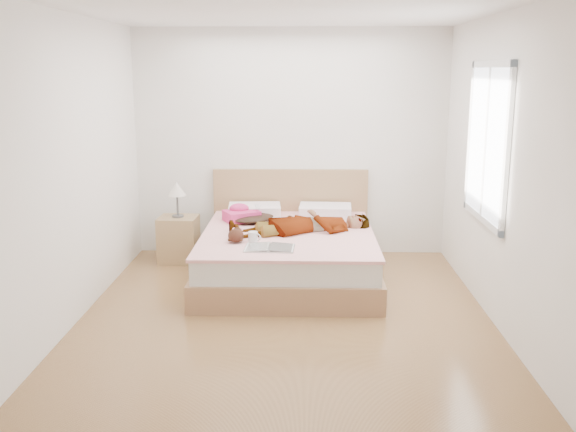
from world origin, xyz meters
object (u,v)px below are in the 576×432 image
object	(u,v)px
woman	(303,221)
towel	(241,214)
phone	(257,207)
coffee_mug	(253,237)
plush_toy	(236,235)
nightstand	(179,235)
bed	(288,252)
magazine	(270,248)

from	to	relation	value
woman	towel	distance (m)	0.80
towel	phone	bearing A→B (deg)	-5.54
towel	coffee_mug	world-z (taller)	towel
woman	plush_toy	distance (m)	0.79
coffee_mug	nightstand	distance (m)	1.41
bed	coffee_mug	world-z (taller)	bed
phone	towel	xyz separation A→B (m)	(-0.18, 0.02, -0.08)
coffee_mug	magazine	bearing A→B (deg)	-53.31
phone	nightstand	bearing A→B (deg)	152.49
bed	coffee_mug	size ratio (longest dim) A/B	14.80
bed	nightstand	distance (m)	1.36
woman	towel	size ratio (longest dim) A/B	3.34
phone	bed	bearing A→B (deg)	-64.82
bed	nightstand	bearing A→B (deg)	157.04
towel	magazine	world-z (taller)	towel
woman	coffee_mug	xyz separation A→B (m)	(-0.48, -0.47, -0.05)
coffee_mug	plush_toy	bearing A→B (deg)	176.02
woman	coffee_mug	size ratio (longest dim) A/B	10.67
woman	plush_toy	bearing A→B (deg)	-72.17
bed	magazine	size ratio (longest dim) A/B	4.43
woman	bed	xyz separation A→B (m)	(-0.15, 0.02, -0.34)
plush_toy	nightstand	size ratio (longest dim) A/B	0.26
woman	magazine	size ratio (longest dim) A/B	3.20
towel	magazine	size ratio (longest dim) A/B	0.96
plush_toy	nightstand	distance (m)	1.30
magazine	plush_toy	world-z (taller)	plush_toy
woman	bed	world-z (taller)	bed
bed	plush_toy	xyz separation A→B (m)	(-0.49, -0.48, 0.30)
bed	plush_toy	distance (m)	0.75
woman	coffee_mug	world-z (taller)	woman
bed	magazine	bearing A→B (deg)	-102.30
woman	coffee_mug	distance (m)	0.67
phone	woman	bearing A→B (deg)	-56.36
phone	plush_toy	bearing A→B (deg)	-117.21
woman	phone	bearing A→B (deg)	-146.36
woman	phone	world-z (taller)	woman
plush_toy	phone	bearing A→B (deg)	80.49
magazine	towel	bearing A→B (deg)	108.52
coffee_mug	plush_toy	world-z (taller)	plush_toy
plush_toy	nightstand	world-z (taller)	nightstand
coffee_mug	woman	bearing A→B (deg)	44.66
nightstand	phone	bearing A→B (deg)	-9.81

